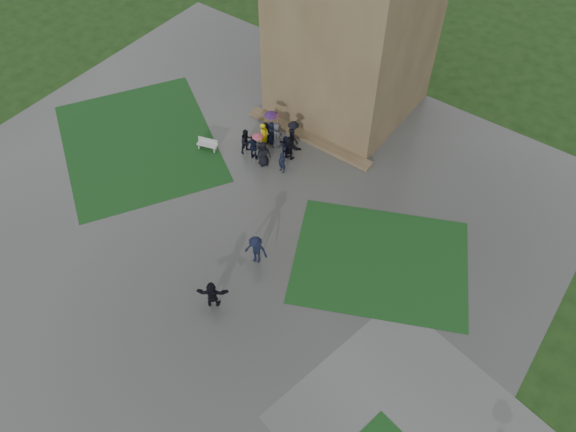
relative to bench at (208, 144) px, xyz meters
The scene contains 9 objects.
ground 7.66m from the bench, 53.43° to the right, with size 120.00×120.00×0.00m, color black.
plaza 6.17m from the bench, 42.28° to the right, with size 34.00×34.00×0.02m, color #393836.
lawn_inset_left 4.50m from the bench, 151.45° to the right, with size 11.00×9.00×0.01m, color #123314.
lawn_inset_right 13.11m from the bench, ahead, with size 9.00×7.00×0.01m, color #123314.
tower_plinth 6.38m from the bench, 44.34° to the left, with size 9.00×0.80×0.22m, color brown.
bench is the anchor object (origin of this frame).
visitor_cluster 4.11m from the bench, 32.77° to the left, with size 3.53×3.52×2.51m.
pedestrian_mid 9.23m from the bench, 32.56° to the right, with size 1.22×0.63×1.88m, color black.
pedestrian_near 11.29m from the bench, 47.13° to the right, with size 1.58×0.57×1.70m, color black.
Camera 1 is at (14.71, -11.76, 24.08)m, focal length 35.00 mm.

